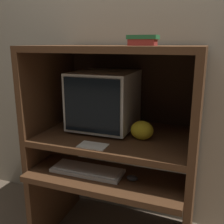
{
  "coord_description": "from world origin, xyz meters",
  "views": [
    {
      "loc": [
        0.54,
        -1.2,
        1.39
      ],
      "look_at": [
        -0.03,
        0.33,
        0.95
      ],
      "focal_mm": 42.0,
      "sensor_mm": 36.0,
      "label": 1
    }
  ],
  "objects_px": {
    "keyboard": "(87,170)",
    "snack_bag": "(142,130)",
    "book_stack": "(143,40)",
    "mouse": "(132,178)",
    "crt_monitor": "(104,100)"
  },
  "relations": [
    {
      "from": "keyboard",
      "to": "snack_bag",
      "type": "bearing_deg",
      "value": 28.43
    },
    {
      "from": "keyboard",
      "to": "book_stack",
      "type": "bearing_deg",
      "value": 23.94
    },
    {
      "from": "keyboard",
      "to": "snack_bag",
      "type": "xyz_separation_m",
      "value": [
        0.3,
        0.16,
        0.24
      ]
    },
    {
      "from": "keyboard",
      "to": "mouse",
      "type": "xyz_separation_m",
      "value": [
        0.29,
        -0.0,
        0.0
      ]
    },
    {
      "from": "mouse",
      "to": "snack_bag",
      "type": "relative_size",
      "value": 0.47
    },
    {
      "from": "keyboard",
      "to": "snack_bag",
      "type": "relative_size",
      "value": 3.13
    },
    {
      "from": "keyboard",
      "to": "book_stack",
      "type": "distance_m",
      "value": 0.84
    },
    {
      "from": "keyboard",
      "to": "crt_monitor",
      "type": "bearing_deg",
      "value": 89.32
    },
    {
      "from": "crt_monitor",
      "to": "mouse",
      "type": "bearing_deg",
      "value": -44.28
    },
    {
      "from": "crt_monitor",
      "to": "snack_bag",
      "type": "relative_size",
      "value": 2.96
    },
    {
      "from": "snack_bag",
      "to": "keyboard",
      "type": "bearing_deg",
      "value": -151.57
    },
    {
      "from": "crt_monitor",
      "to": "mouse",
      "type": "xyz_separation_m",
      "value": [
        0.28,
        -0.28,
        -0.39
      ]
    },
    {
      "from": "mouse",
      "to": "keyboard",
      "type": "bearing_deg",
      "value": 179.8
    },
    {
      "from": "crt_monitor",
      "to": "keyboard",
      "type": "relative_size",
      "value": 0.94
    },
    {
      "from": "snack_bag",
      "to": "crt_monitor",
      "type": "bearing_deg",
      "value": 158.66
    }
  ]
}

